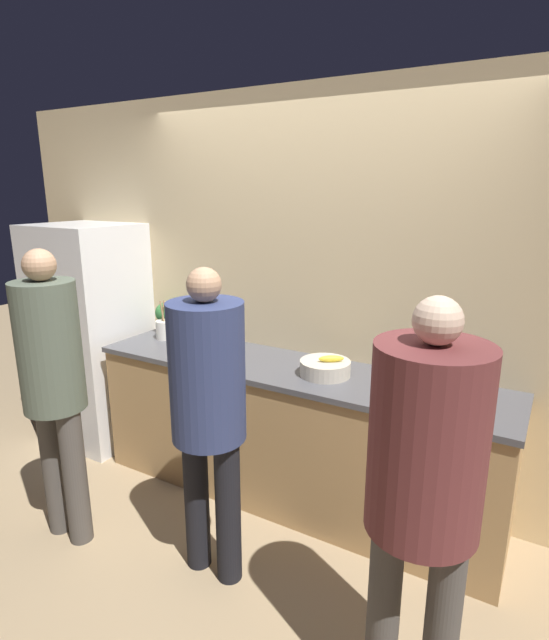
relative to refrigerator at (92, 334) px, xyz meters
The scene contains 12 objects.
ground_plane 2.00m from the refrigerator, 10.33° to the right, with size 14.00×14.00×0.00m, color #9E8460.
wall_back 1.86m from the refrigerator, 11.22° to the left, with size 5.20×0.06×2.60m.
counter 1.82m from the refrigerator, ahead, with size 2.67×0.66×0.91m.
refrigerator is the anchor object (origin of this frame).
person_left 1.28m from the refrigerator, 48.98° to the right, with size 0.33×0.33×1.69m.
person_center 1.91m from the refrigerator, 23.72° to the right, with size 0.37×0.37×1.64m.
person_right 2.98m from the refrigerator, 18.21° to the right, with size 0.41×0.41×1.65m.
fruit_bowl 2.02m from the refrigerator, ahead, with size 0.30×0.30×0.13m.
utensil_crock 0.70m from the refrigerator, ahead, with size 0.13×0.13×0.29m.
bottle_amber 2.55m from the refrigerator, ahead, with size 0.06×0.06×0.24m.
cup_blue 0.84m from the refrigerator, 14.28° to the left, with size 0.08×0.08×0.08m.
potted_plant 0.64m from the refrigerator, 21.01° to the left, with size 0.15×0.15×0.23m.
Camera 1 is at (1.38, -2.22, 1.99)m, focal length 28.00 mm.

